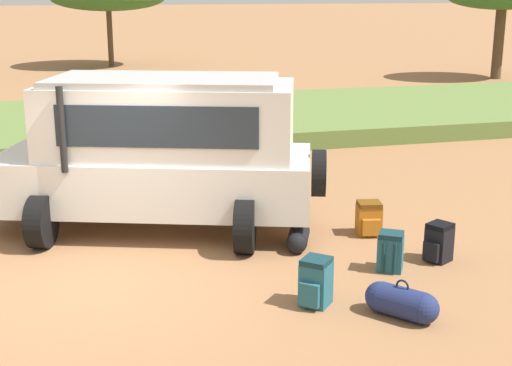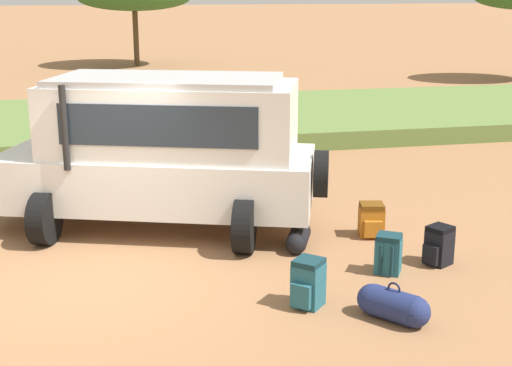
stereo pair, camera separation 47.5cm
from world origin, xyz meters
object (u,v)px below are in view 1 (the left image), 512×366
object	(u,v)px
backpack_near_rear_wheel	(439,243)
duffel_bag_low_black_case	(298,237)
backpack_cluster_center	(391,252)
backpack_beside_front_wheel	(369,219)
duffel_bag_soft_canvas	(401,302)
safari_vehicle	(160,150)
backpack_outermost	(315,282)

from	to	relation	value
backpack_near_rear_wheel	duffel_bag_low_black_case	xyz separation A→B (m)	(-1.73, 1.06, -0.12)
backpack_near_rear_wheel	backpack_cluster_center	bearing A→B (deg)	-170.41
duffel_bag_low_black_case	backpack_near_rear_wheel	bearing A→B (deg)	-31.54
backpack_beside_front_wheel	duffel_bag_soft_canvas	bearing A→B (deg)	-106.32
safari_vehicle	backpack_cluster_center	distance (m)	3.91
backpack_cluster_center	backpack_outermost	xyz separation A→B (m)	(-1.37, -0.79, 0.03)
backpack_cluster_center	safari_vehicle	bearing A→B (deg)	137.30
duffel_bag_low_black_case	duffel_bag_soft_canvas	distance (m)	2.61
duffel_bag_low_black_case	duffel_bag_soft_canvas	size ratio (longest dim) A/B	1.05
safari_vehicle	backpack_near_rear_wheel	bearing A→B (deg)	-34.10
backpack_outermost	duffel_bag_soft_canvas	xyz separation A→B (m)	(0.86, -0.59, -0.11)
safari_vehicle	backpack_cluster_center	world-z (taller)	safari_vehicle
safari_vehicle	duffel_bag_soft_canvas	xyz separation A→B (m)	(2.26, -3.93, -1.11)
backpack_beside_front_wheel	safari_vehicle	bearing A→B (deg)	160.19
backpack_cluster_center	backpack_near_rear_wheel	bearing A→B (deg)	9.59
backpack_beside_front_wheel	backpack_near_rear_wheel	size ratio (longest dim) A/B	0.94
safari_vehicle	backpack_cluster_center	size ratio (longest dim) A/B	9.93
backpack_cluster_center	backpack_outermost	world-z (taller)	backpack_outermost
safari_vehicle	backpack_cluster_center	xyz separation A→B (m)	(2.77, -2.56, -1.03)
duffel_bag_low_black_case	backpack_outermost	bearing A→B (deg)	-102.50
backpack_cluster_center	duffel_bag_soft_canvas	size ratio (longest dim) A/B	0.69
duffel_bag_low_black_case	backpack_cluster_center	bearing A→B (deg)	-52.25
backpack_outermost	duffel_bag_low_black_case	xyz separation A→B (m)	(0.44, 1.99, -0.14)
backpack_cluster_center	backpack_near_rear_wheel	distance (m)	0.82
safari_vehicle	backpack_beside_front_wheel	size ratio (longest dim) A/B	10.33
safari_vehicle	backpack_near_rear_wheel	distance (m)	4.44
duffel_bag_low_black_case	backpack_beside_front_wheel	bearing A→B (deg)	11.07
safari_vehicle	backpack_outermost	world-z (taller)	safari_vehicle
safari_vehicle	backpack_beside_front_wheel	bearing A→B (deg)	-19.81
safari_vehicle	backpack_cluster_center	bearing A→B (deg)	-42.70
backpack_outermost	duffel_bag_soft_canvas	size ratio (longest dim) A/B	0.75
backpack_near_rear_wheel	duffel_bag_soft_canvas	size ratio (longest dim) A/B	0.70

